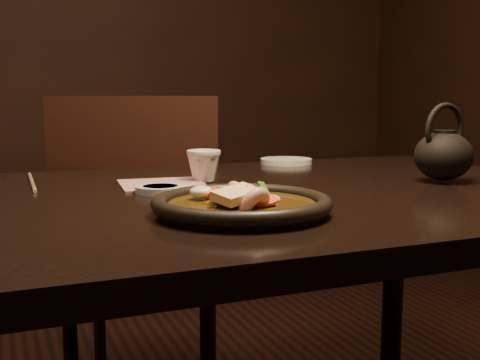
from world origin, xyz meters
name	(u,v)px	position (x,y,z in m)	size (l,w,h in m)	color
wall_back	(44,19)	(0.00, 3.00, 1.40)	(5.00, 0.02, 2.80)	black
table	(196,236)	(0.00, 0.00, 0.67)	(1.60, 0.90, 0.75)	black
chair	(143,252)	(0.03, 0.55, 0.50)	(0.56, 0.56, 0.93)	black
plate	(242,205)	(0.01, -0.20, 0.76)	(0.27, 0.27, 0.03)	black
stirfry	(241,202)	(0.01, -0.20, 0.77)	(0.13, 0.15, 0.06)	#3B250A
soy_dish	(160,189)	(-0.05, 0.04, 0.76)	(0.09, 0.09, 0.01)	silver
saucer_right	(286,161)	(0.38, 0.38, 0.76)	(0.13, 0.13, 0.01)	silver
tea_cup	(204,165)	(0.07, 0.15, 0.79)	(0.07, 0.07, 0.07)	#EFE4CE
chopsticks	(32,182)	(-0.26, 0.25, 0.75)	(0.01, 0.26, 0.01)	tan
napkin	(162,184)	(-0.03, 0.13, 0.75)	(0.16, 0.16, 0.00)	#9F6862
teapot	(444,153)	(0.52, -0.04, 0.81)	(0.14, 0.12, 0.16)	black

